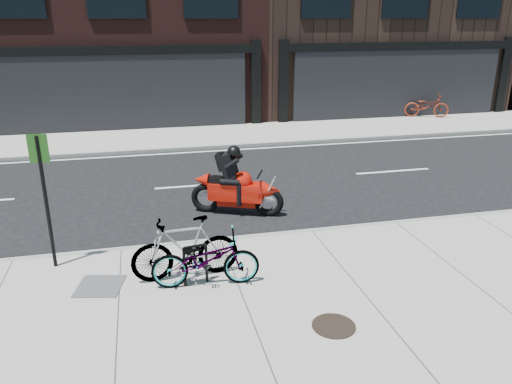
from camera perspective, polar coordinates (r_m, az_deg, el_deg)
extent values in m
plane|color=black|center=(12.26, -5.54, -2.21)|extent=(120.00, 120.00, 0.00)
cube|color=gray|center=(7.85, -0.35, -15.07)|extent=(60.00, 6.00, 0.13)
cube|color=gray|center=(19.62, -8.67, 6.18)|extent=(60.00, 3.50, 0.13)
cylinder|color=black|center=(8.66, -8.18, -8.48)|extent=(0.05, 0.05, 0.71)
cylinder|color=black|center=(8.75, -5.68, -8.06)|extent=(0.05, 0.05, 0.71)
cylinder|color=black|center=(8.54, -7.02, -6.16)|extent=(0.39, 0.11, 0.05)
imported|color=gray|center=(8.58, -5.79, -7.69)|extent=(1.89, 0.79, 0.97)
imported|color=gray|center=(8.83, -8.09, -6.36)|extent=(1.92, 0.64, 1.14)
torus|color=black|center=(11.83, 1.46, -1.14)|extent=(0.72, 0.43, 0.72)
torus|color=black|center=(12.15, -5.78, -0.67)|extent=(0.72, 0.43, 0.72)
cube|color=#AE1308|center=(11.89, -2.27, 0.09)|extent=(1.37, 0.90, 0.41)
cone|color=#AE1308|center=(11.73, 1.68, 0.15)|extent=(0.64, 0.64, 0.48)
sphere|color=#AE1308|center=(11.77, -1.51, 1.34)|extent=(0.44, 0.44, 0.44)
cube|color=black|center=(11.88, -3.83, 1.37)|extent=(0.67, 0.52, 0.13)
cylinder|color=silver|center=(12.29, -4.80, -0.50)|extent=(0.59, 0.33, 0.10)
cube|color=black|center=(11.73, -3.15, 3.05)|extent=(0.55, 0.53, 0.64)
cube|color=black|center=(11.75, -3.99, 3.50)|extent=(0.36, 0.40, 0.44)
sphere|color=black|center=(11.62, -2.55, 4.57)|extent=(0.32, 0.32, 0.32)
imported|color=maroon|center=(24.27, 18.93, 9.30)|extent=(2.06, 1.33, 1.02)
cylinder|color=black|center=(7.82, 8.88, -14.88)|extent=(0.72, 0.72, 0.02)
cube|color=#464648|center=(9.12, -17.41, -10.22)|extent=(0.90, 0.90, 0.02)
cylinder|color=black|center=(9.61, -22.83, -1.25)|extent=(0.07, 0.07, 2.47)
cube|color=#1E4D16|center=(9.33, -23.64, 4.56)|extent=(0.34, 0.05, 0.51)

